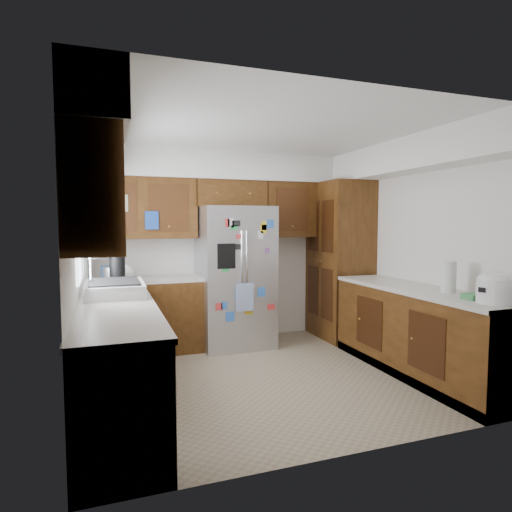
# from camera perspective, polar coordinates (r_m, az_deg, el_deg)

# --- Properties ---
(floor) EXTENTS (3.60, 3.60, 0.00)m
(floor) POSITION_cam_1_polar(r_m,az_deg,el_deg) (4.62, 1.70, -15.71)
(floor) COLOR tan
(floor) RESTS_ON ground
(room_shell) EXTENTS (3.64, 3.24, 2.52)m
(room_shell) POSITION_cam_1_polar(r_m,az_deg,el_deg) (4.65, -1.11, 7.26)
(room_shell) COLOR white
(room_shell) RESTS_ON ground
(left_counter_run) EXTENTS (1.36, 3.20, 0.92)m
(left_counter_run) POSITION_cam_1_polar(r_m,az_deg,el_deg) (4.24, -16.22, -11.65)
(left_counter_run) COLOR #3A210B
(left_counter_run) RESTS_ON ground
(right_counter_run) EXTENTS (0.63, 2.25, 0.92)m
(right_counter_run) POSITION_cam_1_polar(r_m,az_deg,el_deg) (4.85, 20.88, -9.83)
(right_counter_run) COLOR #3A210B
(right_counter_run) RESTS_ON ground
(pantry) EXTENTS (0.60, 0.90, 2.15)m
(pantry) POSITION_cam_1_polar(r_m,az_deg,el_deg) (6.06, 11.07, -0.57)
(pantry) COLOR #3A210B
(pantry) RESTS_ON ground
(fridge) EXTENTS (0.90, 0.79, 1.80)m
(fridge) POSITION_cam_1_polar(r_m,az_deg,el_deg) (5.52, -2.80, -2.78)
(fridge) COLOR #ADACB2
(fridge) RESTS_ON ground
(bridge_cabinet) EXTENTS (0.96, 0.34, 0.35)m
(bridge_cabinet) POSITION_cam_1_polar(r_m,az_deg,el_deg) (5.71, -3.49, 8.25)
(bridge_cabinet) COLOR #3A210B
(bridge_cabinet) RESTS_ON fridge
(fridge_top_items) EXTENTS (0.61, 0.31, 0.27)m
(fridge_top_items) POSITION_cam_1_polar(r_m,az_deg,el_deg) (5.74, -3.08, 11.27)
(fridge_top_items) COLOR blue
(fridge_top_items) RESTS_ON bridge_cabinet
(sink_assembly) EXTENTS (0.52, 0.70, 0.37)m
(sink_assembly) POSITION_cam_1_polar(r_m,az_deg,el_deg) (4.19, -18.32, -4.09)
(sink_assembly) COLOR white
(sink_assembly) RESTS_ON left_counter_run
(left_counter_clutter) EXTENTS (0.35, 0.80, 0.38)m
(left_counter_clutter) POSITION_cam_1_polar(r_m,az_deg,el_deg) (4.94, -17.95, -2.08)
(left_counter_clutter) COLOR black
(left_counter_clutter) RESTS_ON left_counter_run
(rice_cooker) EXTENTS (0.31, 0.30, 0.27)m
(rice_cooker) POSITION_cam_1_polar(r_m,az_deg,el_deg) (4.10, 29.34, -3.61)
(rice_cooker) COLOR white
(rice_cooker) RESTS_ON right_counter_run
(paper_towel) EXTENTS (0.14, 0.14, 0.30)m
(paper_towel) POSITION_cam_1_polar(r_m,az_deg,el_deg) (4.53, 24.32, -2.55)
(paper_towel) COLOR white
(paper_towel) RESTS_ON right_counter_run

